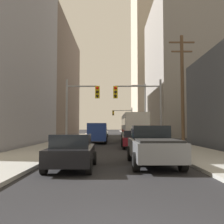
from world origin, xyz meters
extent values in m
cube|color=#9E9E99|center=(-5.49, 50.00, 0.07)|extent=(3.99, 160.00, 0.15)
cube|color=#9E9E99|center=(5.49, 50.00, 0.07)|extent=(3.99, 160.00, 0.15)
cube|color=silver|center=(2.51, 28.61, 1.95)|extent=(2.51, 11.50, 2.90)
cube|color=black|center=(1.25, 28.61, 2.47)|extent=(0.03, 10.58, 0.80)
cube|color=red|center=(1.25, 28.61, 1.37)|extent=(0.02, 10.58, 0.28)
cylinder|color=black|center=(1.34, 32.64, 0.50)|extent=(0.32, 1.00, 1.00)
cylinder|color=black|center=(3.69, 32.64, 0.50)|extent=(0.32, 1.00, 1.00)
cylinder|color=black|center=(1.34, 25.39, 0.50)|extent=(0.32, 1.00, 1.00)
cylinder|color=black|center=(3.69, 25.39, 0.50)|extent=(0.32, 1.00, 1.00)
cube|color=slate|center=(1.80, 8.57, 0.80)|extent=(2.04, 5.41, 0.80)
cube|color=black|center=(1.80, 9.54, 1.55)|extent=(1.81, 1.81, 0.70)
cube|color=black|center=(1.80, 7.22, 1.25)|extent=(1.78, 2.39, 0.10)
cylinder|color=black|center=(0.84, 10.30, 0.40)|extent=(0.28, 0.80, 0.80)
cylinder|color=black|center=(2.76, 10.30, 0.40)|extent=(0.28, 0.80, 0.80)
cylinder|color=black|center=(0.84, 6.84, 0.40)|extent=(0.28, 0.80, 0.80)
cylinder|color=black|center=(2.76, 6.84, 0.40)|extent=(0.28, 0.80, 0.80)
cube|color=navy|center=(-1.79, 25.70, 1.31)|extent=(2.05, 5.22, 1.90)
cube|color=black|center=(-1.79, 28.30, 1.73)|extent=(1.76, 0.04, 0.60)
cylinder|color=black|center=(-2.75, 27.36, 0.36)|extent=(0.24, 0.72, 0.72)
cylinder|color=black|center=(-0.83, 27.36, 0.36)|extent=(0.24, 0.72, 0.72)
cylinder|color=black|center=(-2.75, 24.03, 0.36)|extent=(0.24, 0.72, 0.72)
cylinder|color=black|center=(-0.83, 24.03, 0.36)|extent=(0.24, 0.72, 0.72)
cube|color=black|center=(-1.89, 7.53, 0.65)|extent=(1.90, 4.24, 0.65)
cube|color=black|center=(-1.89, 7.38, 1.25)|extent=(1.63, 1.94, 0.55)
cylinder|color=black|center=(-2.76, 8.87, 0.32)|extent=(0.22, 0.64, 0.64)
cylinder|color=black|center=(-1.03, 8.87, 0.32)|extent=(0.22, 0.64, 0.64)
cylinder|color=black|center=(-2.76, 6.18, 0.32)|extent=(0.22, 0.64, 0.64)
cylinder|color=black|center=(-1.03, 6.18, 0.32)|extent=(0.22, 0.64, 0.64)
cube|color=maroon|center=(1.67, 18.68, 0.65)|extent=(1.95, 4.26, 0.65)
cube|color=black|center=(1.67, 18.53, 1.25)|extent=(1.65, 1.96, 0.55)
cylinder|color=black|center=(0.81, 20.02, 0.32)|extent=(0.22, 0.64, 0.64)
cylinder|color=black|center=(2.53, 20.02, 0.32)|extent=(0.22, 0.64, 0.64)
cylinder|color=black|center=(0.81, 17.33, 0.32)|extent=(0.22, 0.64, 0.64)
cylinder|color=black|center=(2.53, 17.33, 0.32)|extent=(0.22, 0.64, 0.64)
cube|color=#195938|center=(-1.81, 33.83, 0.65)|extent=(1.85, 4.22, 0.65)
cube|color=black|center=(-1.81, 33.68, 1.25)|extent=(1.61, 1.92, 0.55)
cylinder|color=black|center=(-2.68, 35.18, 0.32)|extent=(0.22, 0.64, 0.64)
cylinder|color=black|center=(-0.95, 35.18, 0.32)|extent=(0.22, 0.64, 0.64)
cylinder|color=black|center=(-2.68, 32.49, 0.32)|extent=(0.22, 0.64, 0.64)
cylinder|color=black|center=(-0.95, 32.49, 0.32)|extent=(0.22, 0.64, 0.64)
cube|color=white|center=(-1.87, 44.98, 0.65)|extent=(1.96, 4.26, 0.65)
cube|color=black|center=(-1.87, 44.83, 1.25)|extent=(1.65, 1.96, 0.55)
cylinder|color=black|center=(-2.73, 46.32, 0.32)|extent=(0.22, 0.64, 0.64)
cylinder|color=black|center=(-1.00, 46.32, 0.32)|extent=(0.22, 0.64, 0.64)
cylinder|color=black|center=(-2.73, 43.63, 0.32)|extent=(0.22, 0.64, 0.64)
cylinder|color=black|center=(-1.00, 43.63, 0.32)|extent=(0.22, 0.64, 0.64)
cylinder|color=gray|center=(-4.09, 18.59, 3.00)|extent=(0.18, 0.18, 6.00)
cylinder|color=gray|center=(-2.76, 18.59, 5.40)|extent=(2.67, 0.12, 0.12)
cube|color=gold|center=(-1.42, 18.59, 4.88)|extent=(0.38, 0.30, 1.05)
sphere|color=red|center=(-1.42, 18.42, 5.21)|extent=(0.24, 0.24, 0.24)
sphere|color=black|center=(-1.42, 18.42, 4.88)|extent=(0.24, 0.24, 0.24)
sphere|color=black|center=(-1.42, 18.42, 4.54)|extent=(0.24, 0.24, 0.24)
cylinder|color=gray|center=(4.09, 18.59, 3.00)|extent=(0.18, 0.18, 6.00)
cylinder|color=gray|center=(2.12, 18.59, 5.40)|extent=(3.94, 0.12, 0.12)
cube|color=gold|center=(0.15, 18.59, 4.88)|extent=(0.38, 0.30, 1.05)
sphere|color=red|center=(0.15, 18.42, 5.21)|extent=(0.24, 0.24, 0.24)
sphere|color=black|center=(0.15, 18.42, 4.88)|extent=(0.24, 0.24, 0.24)
sphere|color=black|center=(0.15, 18.42, 4.54)|extent=(0.24, 0.24, 0.24)
cylinder|color=gray|center=(4.09, 51.13, 3.00)|extent=(0.18, 0.18, 6.00)
cylinder|color=gray|center=(2.10, 51.13, 5.40)|extent=(3.98, 0.12, 0.12)
cube|color=gold|center=(0.11, 51.13, 4.88)|extent=(0.38, 0.30, 1.05)
sphere|color=black|center=(0.11, 50.96, 5.21)|extent=(0.24, 0.24, 0.24)
sphere|color=#F9A514|center=(0.11, 50.96, 4.88)|extent=(0.24, 0.24, 0.24)
sphere|color=black|center=(0.11, 50.96, 4.54)|extent=(0.24, 0.24, 0.24)
cylinder|color=brown|center=(5.89, 18.17, 4.88)|extent=(0.28, 0.28, 9.76)
cube|color=brown|center=(5.89, 18.17, 9.16)|extent=(2.20, 0.12, 0.12)
cube|color=brown|center=(5.89, 18.17, 8.36)|extent=(1.80, 0.12, 0.12)
cylinder|color=gray|center=(4.19, 29.70, 3.75)|extent=(0.16, 0.16, 7.50)
cylinder|color=gray|center=(3.33, 29.70, 7.30)|extent=(1.72, 0.10, 0.10)
ellipsoid|color=#4C4C51|center=(2.47, 29.70, 7.20)|extent=(0.56, 0.32, 0.20)
cube|color=#66564C|center=(-18.46, 47.28, 10.62)|extent=(20.27, 27.10, 21.23)
cube|color=gray|center=(19.99, 50.67, 13.90)|extent=(23.18, 24.40, 27.81)
cube|color=#B7A893|center=(18.92, 92.11, 31.21)|extent=(21.76, 27.88, 62.41)
camera|label=1|loc=(-0.15, -3.86, 1.81)|focal=41.59mm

